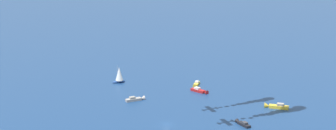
{
  "coord_description": "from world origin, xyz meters",
  "views": [
    {
      "loc": [
        -159.99,
        8.45,
        62.32
      ],
      "look_at": [
        0.24,
        -0.58,
        22.41
      ],
      "focal_mm": 49.43,
      "sensor_mm": 36.0,
      "label": 1
    }
  ],
  "objects_px": {
    "motorboat_ahead": "(242,123)",
    "motorboat_inshore": "(200,91)",
    "sailboat_far_port": "(119,75)",
    "motorboat_near_centre": "(196,84)",
    "motorboat_outer_ring_a": "(136,99)",
    "motorboat_mid_cluster": "(275,106)"
  },
  "relations": [
    {
      "from": "motorboat_ahead",
      "to": "motorboat_mid_cluster",
      "type": "xyz_separation_m",
      "value": [
        17.77,
        -17.44,
        0.18
      ]
    },
    {
      "from": "motorboat_near_centre",
      "to": "motorboat_outer_ring_a",
      "type": "bearing_deg",
      "value": 126.8
    },
    {
      "from": "motorboat_ahead",
      "to": "motorboat_mid_cluster",
      "type": "height_order",
      "value": "motorboat_mid_cluster"
    },
    {
      "from": "motorboat_inshore",
      "to": "motorboat_ahead",
      "type": "relative_size",
      "value": 1.07
    },
    {
      "from": "sailboat_far_port",
      "to": "motorboat_inshore",
      "type": "relative_size",
      "value": 1.09
    },
    {
      "from": "motorboat_inshore",
      "to": "motorboat_near_centre",
      "type": "bearing_deg",
      "value": 2.54
    },
    {
      "from": "motorboat_near_centre",
      "to": "sailboat_far_port",
      "type": "relative_size",
      "value": 0.91
    },
    {
      "from": "sailboat_far_port",
      "to": "motorboat_inshore",
      "type": "height_order",
      "value": "sailboat_far_port"
    },
    {
      "from": "motorboat_inshore",
      "to": "motorboat_ahead",
      "type": "xyz_separation_m",
      "value": [
        -40.85,
        -10.46,
        -0.12
      ]
    },
    {
      "from": "motorboat_mid_cluster",
      "to": "motorboat_outer_ring_a",
      "type": "height_order",
      "value": "motorboat_mid_cluster"
    },
    {
      "from": "sailboat_far_port",
      "to": "motorboat_inshore",
      "type": "distance_m",
      "value": 41.43
    },
    {
      "from": "sailboat_far_port",
      "to": "motorboat_inshore",
      "type": "bearing_deg",
      "value": -115.78
    },
    {
      "from": "sailboat_far_port",
      "to": "motorboat_ahead",
      "type": "distance_m",
      "value": 75.77
    },
    {
      "from": "motorboat_ahead",
      "to": "motorboat_outer_ring_a",
      "type": "relative_size",
      "value": 0.87
    },
    {
      "from": "motorboat_near_centre",
      "to": "motorboat_outer_ring_a",
      "type": "xyz_separation_m",
      "value": [
        -21.2,
        28.34,
        0.06
      ]
    },
    {
      "from": "motorboat_inshore",
      "to": "motorboat_mid_cluster",
      "type": "relative_size",
      "value": 0.8
    },
    {
      "from": "sailboat_far_port",
      "to": "motorboat_outer_ring_a",
      "type": "relative_size",
      "value": 1.0
    },
    {
      "from": "motorboat_near_centre",
      "to": "sailboat_far_port",
      "type": "height_order",
      "value": "sailboat_far_port"
    },
    {
      "from": "motorboat_ahead",
      "to": "motorboat_inshore",
      "type": "bearing_deg",
      "value": 14.36
    },
    {
      "from": "motorboat_near_centre",
      "to": "motorboat_mid_cluster",
      "type": "distance_m",
      "value": 44.39
    },
    {
      "from": "motorboat_near_centre",
      "to": "motorboat_outer_ring_a",
      "type": "height_order",
      "value": "motorboat_outer_ring_a"
    },
    {
      "from": "motorboat_near_centre",
      "to": "motorboat_inshore",
      "type": "relative_size",
      "value": 0.99
    }
  ]
}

